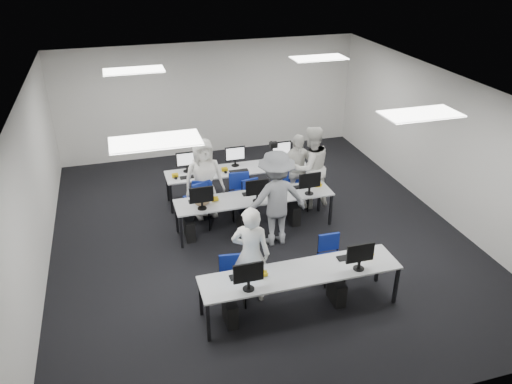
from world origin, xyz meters
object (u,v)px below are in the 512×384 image
object	(u,v)px
chair_0	(233,289)
chair_2	(202,212)
chair_1	(331,266)
student_0	(251,254)
photographer	(276,199)
chair_3	(241,203)
desk_mid	(255,199)
chair_7	(283,191)
student_3	(296,170)
chair_6	(246,199)
desk_front	(301,274)
student_1	(311,167)
student_2	(204,178)
chair_5	(198,206)
chair_4	(298,196)

from	to	relation	value
chair_0	chair_2	size ratio (longest dim) A/B	0.90
chair_1	student_0	bearing A→B (deg)	-174.93
chair_2	photographer	bearing A→B (deg)	-18.16
chair_3	student_0	bearing A→B (deg)	-96.70
desk_mid	chair_1	xyz separation A→B (m)	(0.80, -2.01, -0.42)
chair_7	student_0	size ratio (longest dim) A/B	0.50
desk_mid	chair_1	size ratio (longest dim) A/B	3.89
chair_1	student_3	world-z (taller)	student_3
chair_1	chair_6	bearing A→B (deg)	106.60
student_3	desk_front	bearing A→B (deg)	-115.55
chair_7	student_3	distance (m)	0.63
student_1	student_2	bearing A→B (deg)	-14.77
chair_1	student_0	size ratio (longest dim) A/B	0.48
desk_mid	chair_5	bearing A→B (deg)	144.99
chair_6	student_2	world-z (taller)	student_2
chair_3	student_0	size ratio (longest dim) A/B	0.54
chair_7	photographer	size ratio (longest dim) A/B	0.44
student_2	student_3	size ratio (longest dim) A/B	1.06
desk_front	chair_5	bearing A→B (deg)	107.33
chair_1	chair_7	size ratio (longest dim) A/B	0.97
chair_6	chair_0	bearing A→B (deg)	-119.74
chair_7	student_2	world-z (taller)	student_2
chair_1	chair_3	size ratio (longest dim) A/B	0.88
chair_3	chair_5	world-z (taller)	chair_3
student_0	student_2	distance (m)	2.95
desk_mid	student_0	xyz separation A→B (m)	(-0.67, -2.10, 0.17)
student_1	student_3	world-z (taller)	student_1
chair_1	student_2	size ratio (longest dim) A/B	0.47
desk_front	chair_3	distance (m)	3.22
chair_7	student_2	distance (m)	1.90
chair_4	chair_6	world-z (taller)	chair_4
chair_3	student_2	size ratio (longest dim) A/B	0.53
student_1	photographer	bearing A→B (deg)	36.31
chair_1	chair_7	xyz separation A→B (m)	(0.13, 2.94, 0.01)
chair_6	desk_mid	bearing A→B (deg)	-103.55
student_3	photographer	distance (m)	1.65
desk_front	chair_0	distance (m)	1.18
chair_0	chair_3	world-z (taller)	chair_3
chair_4	photographer	xyz separation A→B (m)	(-0.92, -1.18, 0.69)
chair_1	student_1	bearing A→B (deg)	77.85
chair_5	student_1	xyz separation A→B (m)	(2.48, -0.10, 0.63)
desk_front	chair_2	distance (m)	3.25
student_3	chair_4	bearing A→B (deg)	-98.08
desk_front	chair_5	world-z (taller)	chair_5
chair_2	chair_3	bearing A→B (deg)	30.47
chair_6	student_2	xyz separation A→B (m)	(-0.91, 0.04, 0.61)
desk_front	chair_4	xyz separation A→B (m)	(1.17, 3.18, -0.41)
chair_5	photographer	bearing A→B (deg)	-65.85
chair_0	photographer	size ratio (longest dim) A/B	0.42
student_2	student_1	bearing A→B (deg)	-11.57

